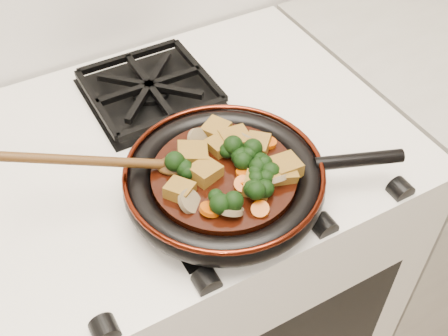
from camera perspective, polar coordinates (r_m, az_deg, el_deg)
stove at (r=1.34m, az=-3.16°, el=-11.17°), size 0.76×0.60×0.90m
burner_grate_front at (r=0.89m, az=-0.29°, el=-1.83°), size 0.23×0.23×0.03m
burner_grate_back at (r=1.08m, az=-7.55°, el=7.94°), size 0.23×0.23×0.03m
skillet at (r=0.86m, az=0.16°, el=-1.18°), size 0.42×0.31×0.05m
braising_sauce at (r=0.86m, az=-0.00°, el=-0.97°), size 0.22×0.22×0.02m
tofu_cube_0 at (r=0.84m, az=-1.92°, el=-0.44°), size 0.05×0.05×0.03m
tofu_cube_1 at (r=0.89m, az=1.15°, el=2.88°), size 0.05×0.05×0.02m
tofu_cube_2 at (r=0.86m, az=-3.23°, el=1.36°), size 0.06×0.06×0.03m
tofu_cube_3 at (r=0.91m, az=-0.75°, el=3.90°), size 0.05×0.05×0.03m
tofu_cube_4 at (r=0.88m, az=3.44°, el=2.38°), size 0.05×0.05×0.03m
tofu_cube_5 at (r=0.84m, az=5.83°, el=-0.42°), size 0.05×0.05×0.03m
tofu_cube_6 at (r=0.88m, az=-0.47°, el=2.28°), size 0.04×0.04×0.02m
tofu_cube_7 at (r=0.82m, az=-4.52°, el=-2.29°), size 0.05×0.05×0.03m
tofu_cube_8 at (r=0.82m, az=3.37°, el=-1.74°), size 0.06×0.06×0.03m
tofu_cube_9 at (r=0.85m, az=6.26°, el=0.11°), size 0.04×0.04×0.03m
broccoli_floret_0 at (r=0.85m, az=2.62°, el=0.75°), size 0.09×0.09×0.06m
broccoli_floret_1 at (r=0.81m, az=3.62°, el=-2.07°), size 0.08×0.08×0.07m
broccoli_floret_2 at (r=0.79m, az=0.02°, el=-3.85°), size 0.07×0.07×0.05m
broccoli_floret_3 at (r=0.83m, az=3.72°, el=-0.63°), size 0.09×0.08×0.07m
broccoli_floret_4 at (r=0.86m, az=1.30°, el=1.73°), size 0.09×0.09×0.07m
broccoli_floret_5 at (r=0.84m, az=-4.18°, el=-0.12°), size 0.09×0.09×0.07m
carrot_coin_0 at (r=0.83m, az=2.47°, el=-1.36°), size 0.03×0.03×0.02m
carrot_coin_1 at (r=0.80m, az=-1.42°, el=-4.23°), size 0.03×0.03×0.02m
carrot_coin_2 at (r=0.80m, az=3.71°, el=-4.22°), size 0.03×0.03×0.02m
carrot_coin_3 at (r=0.89m, az=4.50°, el=2.61°), size 0.03×0.03×0.01m
carrot_coin_4 at (r=0.83m, az=1.96°, el=-1.67°), size 0.03×0.03×0.02m
carrot_coin_5 at (r=0.84m, az=2.10°, el=-0.48°), size 0.03×0.03×0.01m
mushroom_slice_0 at (r=0.79m, az=0.72°, el=-4.32°), size 0.05×0.05×0.03m
mushroom_slice_1 at (r=0.80m, az=-3.49°, el=-3.42°), size 0.05×0.05×0.03m
mushroom_slice_2 at (r=0.89m, az=2.51°, el=3.03°), size 0.04×0.04×0.03m
mushroom_slice_3 at (r=0.89m, az=-2.69°, el=2.95°), size 0.04×0.04×0.03m
mushroom_slice_4 at (r=0.83m, az=5.30°, el=-1.08°), size 0.04×0.04×0.03m
wooden_spoon at (r=0.84m, az=-9.89°, el=0.54°), size 0.16×0.07×0.25m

